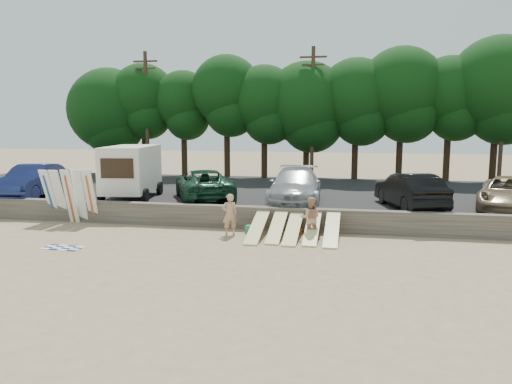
# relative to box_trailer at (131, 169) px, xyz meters

# --- Properties ---
(ground) EXTENTS (120.00, 120.00, 0.00)m
(ground) POSITION_rel_box_trailer_xyz_m (6.60, -6.06, -2.24)
(ground) COLOR tan
(ground) RESTS_ON ground
(seawall) EXTENTS (44.00, 0.50, 1.00)m
(seawall) POSITION_rel_box_trailer_xyz_m (6.60, -3.06, -1.74)
(seawall) COLOR #6B6356
(seawall) RESTS_ON ground
(parking_lot) EXTENTS (44.00, 14.50, 0.70)m
(parking_lot) POSITION_rel_box_trailer_xyz_m (6.60, 4.44, -1.89)
(parking_lot) COLOR #282828
(parking_lot) RESTS_ON ground
(treeline) EXTENTS (34.01, 6.74, 9.56)m
(treeline) POSITION_rel_box_trailer_xyz_m (7.42, 11.42, 4.19)
(treeline) COLOR #382616
(treeline) RESTS_ON parking_lot
(utility_poles) EXTENTS (25.80, 0.26, 9.00)m
(utility_poles) POSITION_rel_box_trailer_xyz_m (8.60, 9.94, 3.19)
(utility_poles) COLOR #473321
(utility_poles) RESTS_ON parking_lot
(box_trailer) EXTENTS (2.94, 4.57, 2.75)m
(box_trailer) POSITION_rel_box_trailer_xyz_m (0.00, 0.00, 0.00)
(box_trailer) COLOR silver
(box_trailer) RESTS_ON parking_lot
(car_0) EXTENTS (2.55, 5.48, 1.74)m
(car_0) POSITION_rel_box_trailer_xyz_m (-5.38, -0.64, -0.67)
(car_0) COLOR #172050
(car_0) RESTS_ON parking_lot
(car_1) EXTENTS (4.72, 6.24, 1.57)m
(car_1) POSITION_rel_box_trailer_xyz_m (3.92, 0.23, -0.75)
(car_1) COLOR #153C27
(car_1) RESTS_ON parking_lot
(car_2) EXTENTS (2.79, 6.12, 1.74)m
(car_2) POSITION_rel_box_trailer_xyz_m (8.73, -0.13, -0.67)
(car_2) COLOR #99999E
(car_2) RESTS_ON parking_lot
(car_3) EXTENTS (3.14, 5.33, 1.66)m
(car_3) POSITION_rel_box_trailer_xyz_m (14.12, -0.39, -0.71)
(car_3) COLOR black
(car_3) RESTS_ON parking_lot
(car_4) EXTENTS (4.00, 5.96, 1.52)m
(car_4) POSITION_rel_box_trailer_xyz_m (18.54, 0.08, -0.78)
(car_4) COLOR #867155
(car_4) RESTS_ON parking_lot
(surfboard_upright_0) EXTENTS (0.62, 0.88, 2.51)m
(surfboard_upright_0) POSITION_rel_box_trailer_xyz_m (-2.53, -3.43, -0.99)
(surfboard_upright_0) COLOR white
(surfboard_upright_0) RESTS_ON ground
(surfboard_upright_1) EXTENTS (0.58, 0.85, 2.51)m
(surfboard_upright_1) POSITION_rel_box_trailer_xyz_m (-2.02, -3.45, -0.99)
(surfboard_upright_1) COLOR white
(surfboard_upright_1) RESTS_ON ground
(surfboard_upright_2) EXTENTS (0.58, 0.71, 2.54)m
(surfboard_upright_2) POSITION_rel_box_trailer_xyz_m (-1.37, -3.61, -0.97)
(surfboard_upright_2) COLOR white
(surfboard_upright_2) RESTS_ON ground
(surfboard_upright_3) EXTENTS (0.54, 0.62, 2.56)m
(surfboard_upright_3) POSITION_rel_box_trailer_xyz_m (-0.95, -3.49, -0.96)
(surfboard_upright_3) COLOR white
(surfboard_upright_3) RESTS_ON ground
(surfboard_upright_4) EXTENTS (0.54, 0.68, 2.54)m
(surfboard_upright_4) POSITION_rel_box_trailer_xyz_m (-0.42, -3.45, -0.97)
(surfboard_upright_4) COLOR white
(surfboard_upright_4) RESTS_ON ground
(surfboard_low_0) EXTENTS (0.56, 2.91, 0.88)m
(surfboard_low_0) POSITION_rel_box_trailer_xyz_m (7.73, -4.70, -1.80)
(surfboard_low_0) COLOR #EBE694
(surfboard_low_0) RESTS_ON ground
(surfboard_low_1) EXTENTS (0.56, 2.89, 0.95)m
(surfboard_low_1) POSITION_rel_box_trailer_xyz_m (8.53, -4.46, -1.76)
(surfboard_low_1) COLOR #EBE694
(surfboard_low_1) RESTS_ON ground
(surfboard_low_2) EXTENTS (0.56, 2.91, 0.87)m
(surfboard_low_2) POSITION_rel_box_trailer_xyz_m (9.20, -4.60, -1.81)
(surfboard_low_2) COLOR #EBE694
(surfboard_low_2) RESTS_ON ground
(surfboard_low_3) EXTENTS (0.56, 2.88, 0.97)m
(surfboard_low_3) POSITION_rel_box_trailer_xyz_m (9.97, -4.48, -1.75)
(surfboard_low_3) COLOR #EBE694
(surfboard_low_3) RESTS_ON ground
(surfboard_low_4) EXTENTS (0.56, 2.88, 0.96)m
(surfboard_low_4) POSITION_rel_box_trailer_xyz_m (10.76, -4.61, -1.76)
(surfboard_low_4) COLOR #EBE694
(surfboard_low_4) RESTS_ON ground
(beachgoer_a) EXTENTS (0.76, 0.66, 1.75)m
(beachgoer_a) POSITION_rel_box_trailer_xyz_m (6.51, -4.48, -1.37)
(beachgoer_a) COLOR tan
(beachgoer_a) RESTS_ON ground
(beachgoer_b) EXTENTS (0.87, 0.70, 1.71)m
(beachgoer_b) POSITION_rel_box_trailer_xyz_m (9.89, -4.52, -1.38)
(beachgoer_b) COLOR tan
(beachgoer_b) RESTS_ON ground
(cooler) EXTENTS (0.45, 0.39, 0.32)m
(cooler) POSITION_rel_box_trailer_xyz_m (7.28, -3.93, -2.08)
(cooler) COLOR #2A9A59
(cooler) RESTS_ON ground
(gear_bag) EXTENTS (0.30, 0.25, 0.22)m
(gear_bag) POSITION_rel_box_trailer_xyz_m (9.29, -3.66, -2.13)
(gear_bag) COLOR #CA5E17
(gear_bag) RESTS_ON ground
(beach_towel) EXTENTS (1.60, 1.60, 0.00)m
(beach_towel) POSITION_rel_box_trailer_xyz_m (0.89, -7.85, -2.23)
(beach_towel) COLOR white
(beach_towel) RESTS_ON ground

